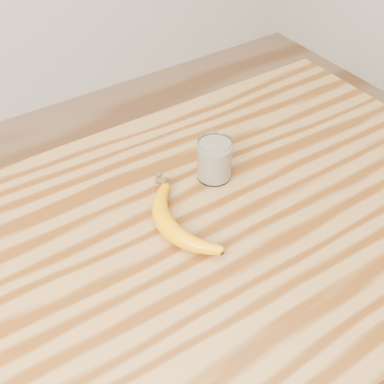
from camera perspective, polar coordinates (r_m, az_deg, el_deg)
table at (r=1.13m, az=2.53°, el=-8.03°), size 1.20×0.80×0.90m
smoothie_glass at (r=1.11m, az=2.41°, el=3.45°), size 0.07×0.07×0.09m
banana at (r=1.00m, az=-2.68°, el=-3.72°), size 0.12×0.30×0.04m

